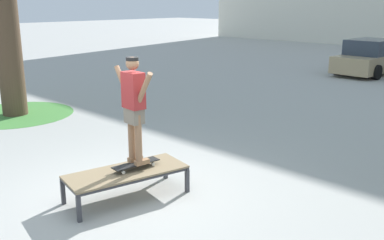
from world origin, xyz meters
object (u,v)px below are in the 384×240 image
(skate_box, at_px, (126,173))
(car_tan, at_px, (371,58))
(skateboard, at_px, (136,164))
(skater, at_px, (134,103))

(skate_box, distance_m, car_tan, 15.36)
(skate_box, distance_m, skateboard, 0.21)
(skate_box, height_order, skater, skater)
(skateboard, relative_size, car_tan, 0.19)
(skateboard, xyz_separation_m, skater, (0.00, 0.00, 0.99))
(skater, bearing_deg, skate_box, -102.10)
(skater, distance_m, car_tan, 15.22)
(skate_box, bearing_deg, skateboard, 77.84)
(skateboard, xyz_separation_m, car_tan, (-2.39, 15.01, 0.15))
(skater, height_order, car_tan, skater)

